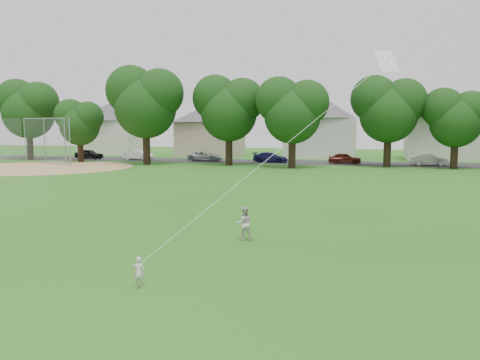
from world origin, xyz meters
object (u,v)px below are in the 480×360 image
(toddler, at_px, (139,272))
(baseball_backstop, at_px, (41,141))
(kite, at_px, (291,140))
(older_boy, at_px, (244,223))

(toddler, relative_size, baseball_backstop, 0.07)
(kite, bearing_deg, older_boy, 155.75)
(older_boy, distance_m, baseball_backstop, 42.74)
(kite, xyz_separation_m, baseball_backstop, (-33.14, 29.82, -1.09))
(toddler, xyz_separation_m, older_boy, (1.28, 5.66, 0.21))
(kite, relative_size, baseball_backstop, 1.12)
(kite, bearing_deg, baseball_backstop, 138.01)
(toddler, distance_m, older_boy, 5.81)
(toddler, distance_m, kite, 6.60)
(toddler, bearing_deg, kite, -142.36)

